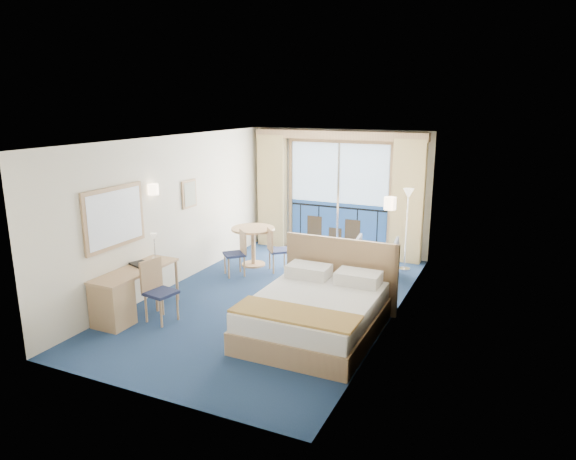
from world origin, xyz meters
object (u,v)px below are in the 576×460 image
at_px(armchair, 376,257).
at_px(desk_chair, 157,287).
at_px(table_chair_a, 275,247).
at_px(table_chair_b, 238,250).
at_px(nightstand, 381,292).
at_px(bed, 317,311).
at_px(floor_lamp, 408,209).
at_px(desk, 118,298).
at_px(round_table, 253,237).

distance_m(armchair, desk_chair, 4.26).
xyz_separation_m(desk_chair, table_chair_a, (0.61, 2.85, -0.04)).
bearing_deg(table_chair_b, table_chair_a, 86.47).
bearing_deg(nightstand, bed, -116.94).
distance_m(floor_lamp, desk, 5.57).
relative_size(nightstand, desk_chair, 0.63).
distance_m(armchair, round_table, 2.49).
distance_m(nightstand, round_table, 3.22).
distance_m(floor_lamp, round_table, 3.12).
bearing_deg(floor_lamp, nightstand, -87.88).
relative_size(desk, table_chair_a, 1.77).
height_order(nightstand, armchair, armchair).
relative_size(floor_lamp, table_chair_a, 1.88).
height_order(round_table, table_chair_a, table_chair_a).
bearing_deg(desk, round_table, 81.45).
distance_m(bed, nightstand, 1.38).
height_order(desk, desk_chair, desk_chair).
relative_size(nightstand, table_chair_a, 0.69).
distance_m(desk_chair, table_chair_a, 2.91).
bearing_deg(floor_lamp, table_chair_a, -153.68).
bearing_deg(desk, bed, 18.08).
bearing_deg(desk, floor_lamp, 51.93).
xyz_separation_m(armchair, table_chair_a, (-1.86, -0.61, 0.13)).
relative_size(nightstand, desk, 0.39).
bearing_deg(bed, desk, -161.92).
relative_size(table_chair_a, table_chair_b, 1.00).
height_order(nightstand, table_chair_a, table_chair_a).
bearing_deg(round_table, desk_chair, -90.63).
height_order(desk_chair, round_table, desk_chair).
bearing_deg(table_chair_b, floor_lamp, 74.46).
relative_size(armchair, floor_lamp, 0.49).
height_order(desk_chair, table_chair_a, desk_chair).
bearing_deg(nightstand, round_table, 158.12).
distance_m(round_table, table_chair_a, 0.61).
relative_size(armchair, desk_chair, 0.85).
height_order(floor_lamp, desk_chair, floor_lamp).
relative_size(floor_lamp, desk_chair, 1.72).
bearing_deg(bed, nightstand, 63.06).
height_order(armchair, round_table, round_table).
bearing_deg(table_chair_a, desk_chair, 127.79).
relative_size(desk, desk_chair, 1.63).
bearing_deg(round_table, armchair, 10.45).
xyz_separation_m(armchair, round_table, (-2.44, -0.45, 0.23)).
distance_m(desk, desk_chair, 0.60).
relative_size(armchair, round_table, 0.92).
xyz_separation_m(bed, round_table, (-2.35, 2.42, 0.27)).
relative_size(bed, round_table, 2.53).
bearing_deg(desk, table_chair_b, 78.88).
bearing_deg(round_table, table_chair_a, -15.63).
relative_size(nightstand, table_chair_b, 0.68).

